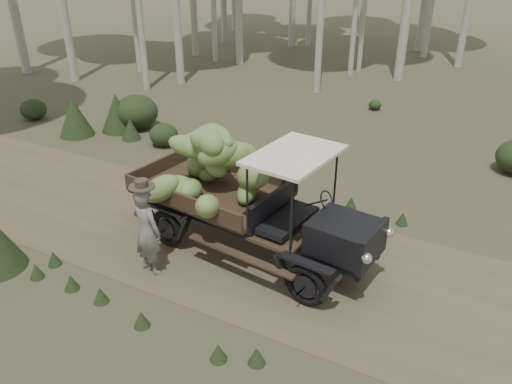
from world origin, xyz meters
TOP-DOWN VIEW (x-y plane):
  - ground at (0.00, 0.00)m, footprint 120.00×120.00m
  - dirt_track at (0.00, 0.00)m, footprint 70.00×4.00m
  - banana_truck at (-1.90, 0.07)m, footprint 5.23×2.66m
  - farmer at (-2.80, -1.43)m, footprint 0.70×0.54m
  - undergrowth at (-3.96, -1.21)m, footprint 24.31×21.87m

SIDE VIEW (x-z plane):
  - ground at x=0.00m, z-range 0.00..0.00m
  - dirt_track at x=0.00m, z-range 0.00..0.01m
  - undergrowth at x=-3.96m, z-range -0.15..1.18m
  - farmer at x=-2.80m, z-range -0.05..1.84m
  - banana_truck at x=-1.90m, z-range 0.18..2.74m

